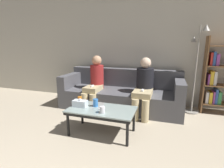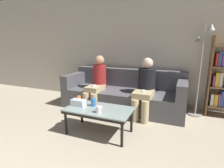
# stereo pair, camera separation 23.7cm
# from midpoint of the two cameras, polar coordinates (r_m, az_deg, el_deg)

# --- Properties ---
(wall_back) EXTENTS (12.00, 0.06, 2.60)m
(wall_back) POSITION_cam_midpoint_polar(r_m,az_deg,el_deg) (4.11, 3.46, 12.32)
(wall_back) COLOR #B7B2A3
(wall_back) RESTS_ON ground_plane
(couch) EXTENTS (2.49, 0.91, 0.80)m
(couch) POSITION_cam_midpoint_polar(r_m,az_deg,el_deg) (3.76, 1.20, -3.28)
(couch) COLOR #515156
(couch) RESTS_ON ground_plane
(coffee_table) EXTENTS (1.00, 0.54, 0.40)m
(coffee_table) POSITION_cam_midpoint_polar(r_m,az_deg,el_deg) (2.66, -5.99, -8.92)
(coffee_table) COLOR #8C9E99
(coffee_table) RESTS_ON ground_plane
(cup_near_left) EXTENTS (0.08, 0.08, 0.12)m
(cup_near_left) POSITION_cam_midpoint_polar(r_m,az_deg,el_deg) (2.73, -7.90, -6.11)
(cup_near_left) COLOR #3372BF
(cup_near_left) RESTS_ON coffee_table
(cup_near_right) EXTENTS (0.07, 0.07, 0.09)m
(cup_near_right) POSITION_cam_midpoint_polar(r_m,az_deg,el_deg) (2.47, -5.93, -8.38)
(cup_near_right) COLOR silver
(cup_near_right) RESTS_ON coffee_table
(cup_far_center) EXTENTS (0.07, 0.07, 0.11)m
(cup_far_center) POSITION_cam_midpoint_polar(r_m,az_deg,el_deg) (2.91, -12.77, -5.16)
(cup_far_center) COLOR orange
(cup_far_center) RESTS_ON coffee_table
(tissue_box) EXTENTS (0.22, 0.12, 0.13)m
(tissue_box) POSITION_cam_midpoint_polar(r_m,az_deg,el_deg) (2.76, -12.83, -6.22)
(tissue_box) COLOR silver
(tissue_box) RESTS_ON coffee_table
(game_remote) EXTENTS (0.04, 0.15, 0.02)m
(game_remote) POSITION_cam_midpoint_polar(r_m,az_deg,el_deg) (2.64, -6.01, -7.88)
(game_remote) COLOR white
(game_remote) RESTS_ON coffee_table
(bookshelf) EXTENTS (0.86, 0.32, 1.49)m
(bookshelf) POSITION_cam_midpoint_polar(r_m,az_deg,el_deg) (3.90, 30.77, 1.52)
(bookshelf) COLOR brown
(bookshelf) RESTS_ON ground_plane
(standing_lamp) EXTENTS (0.31, 0.26, 1.69)m
(standing_lamp) POSITION_cam_midpoint_polar(r_m,az_deg,el_deg) (3.64, 24.51, 6.96)
(standing_lamp) COLOR gray
(standing_lamp) RESTS_ON ground_plane
(seated_person_left_end) EXTENTS (0.31, 0.64, 1.11)m
(seated_person_left_end) POSITION_cam_midpoint_polar(r_m,az_deg,el_deg) (3.66, -7.45, 0.75)
(seated_person_left_end) COLOR tan
(seated_person_left_end) RESTS_ON ground_plane
(seated_person_mid_left) EXTENTS (0.33, 0.71, 1.09)m
(seated_person_mid_left) POSITION_cam_midpoint_polar(r_m,az_deg,el_deg) (3.36, 8.42, -0.37)
(seated_person_mid_left) COLOR tan
(seated_person_mid_left) RESTS_ON ground_plane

